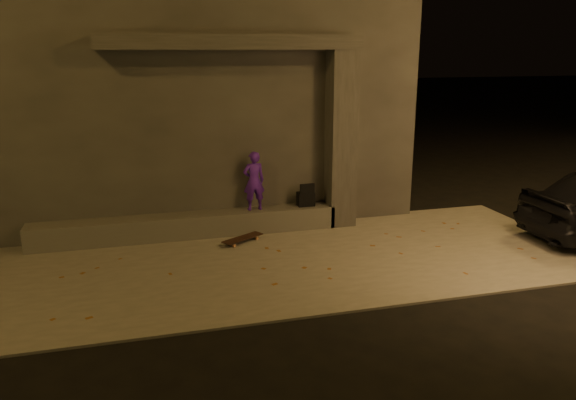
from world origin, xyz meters
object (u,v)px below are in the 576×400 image
object	(u,v)px
column	(341,140)
skateboard	(243,238)
skateboarder	(254,181)
backpack	(306,198)

from	to	relation	value
column	skateboard	distance (m)	2.88
column	skateboard	world-z (taller)	column
skateboarder	skateboard	xyz separation A→B (m)	(-0.38, -0.65, -0.97)
backpack	skateboard	distance (m)	1.70
column	skateboarder	xyz separation A→B (m)	(-1.84, 0.00, -0.75)
skateboarder	backpack	size ratio (longest dim) A/B	2.44
backpack	skateboard	bearing A→B (deg)	-156.60
skateboarder	column	bearing A→B (deg)	177.75
backpack	skateboard	size ratio (longest dim) A/B	0.56
skateboard	backpack	bearing A→B (deg)	-7.24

